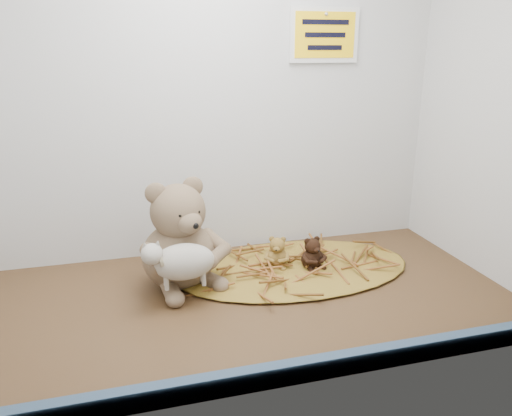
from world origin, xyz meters
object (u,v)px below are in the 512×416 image
object	(u,v)px
main_teddy	(178,234)
mini_teddy_brown	(312,251)
toy_lamb	(184,262)
mini_teddy_tan	(277,250)

from	to	relation	value
main_teddy	mini_teddy_brown	xyz separation A→B (cm)	(31.80, -1.24, -7.36)
main_teddy	mini_teddy_brown	bearing A→B (deg)	-22.62
main_teddy	toy_lamb	xyz separation A→B (cm)	(0.00, -8.90, -2.99)
toy_lamb	mini_teddy_brown	xyz separation A→B (cm)	(31.80, 7.65, -4.37)
mini_teddy_tan	toy_lamb	bearing A→B (deg)	-132.70
toy_lamb	mini_teddy_brown	world-z (taller)	toy_lamb
toy_lamb	mini_teddy_tan	size ratio (longest dim) A/B	2.19
mini_teddy_tan	mini_teddy_brown	bearing A→B (deg)	2.18
mini_teddy_tan	mini_teddy_brown	size ratio (longest dim) A/B	0.98
toy_lamb	mini_teddy_brown	distance (cm)	33.00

